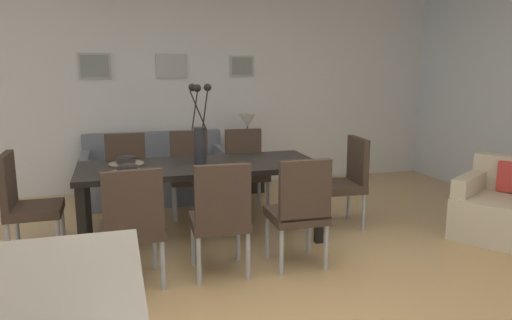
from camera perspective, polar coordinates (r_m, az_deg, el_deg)
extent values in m
plane|color=tan|center=(3.69, -0.69, -14.98)|extent=(9.00, 9.00, 0.00)
cube|color=silver|center=(6.52, -8.56, 8.13)|extent=(9.00, 0.10, 2.60)
cube|color=black|center=(4.45, -6.67, -0.77)|extent=(2.20, 0.88, 0.05)
cube|color=black|center=(5.16, 4.16, -3.29)|extent=(0.07, 0.07, 0.69)
cube|color=black|center=(4.86, -19.58, -4.83)|extent=(0.07, 0.07, 0.69)
cube|color=black|center=(4.48, 7.60, -5.60)|extent=(0.07, 0.07, 0.69)
cube|color=black|center=(4.13, -20.11, -7.66)|extent=(0.07, 0.07, 0.69)
cube|color=#3D2D23|center=(3.72, -14.64, -8.15)|extent=(0.47, 0.47, 0.08)
cube|color=#3D2D23|center=(3.46, -14.49, -5.08)|extent=(0.42, 0.09, 0.48)
cylinder|color=#9EA0A5|center=(4.00, -12.05, -10.17)|extent=(0.04, 0.04, 0.38)
cylinder|color=#9EA0A5|center=(3.97, -17.56, -10.63)|extent=(0.04, 0.04, 0.38)
cylinder|color=#9EA0A5|center=(3.65, -11.09, -12.25)|extent=(0.04, 0.04, 0.38)
cylinder|color=#9EA0A5|center=(3.62, -17.17, -12.79)|extent=(0.04, 0.04, 0.38)
cube|color=#3D2D23|center=(5.20, -15.27, -2.68)|extent=(0.47, 0.47, 0.08)
cube|color=#3D2D23|center=(5.34, -15.34, 0.51)|extent=(0.42, 0.08, 0.48)
cylinder|color=#9EA0A5|center=(5.09, -17.36, -5.78)|extent=(0.04, 0.04, 0.38)
cylinder|color=#9EA0A5|center=(5.07, -13.06, -5.61)|extent=(0.04, 0.04, 0.38)
cylinder|color=#9EA0A5|center=(5.46, -17.08, -4.64)|extent=(0.04, 0.04, 0.38)
cylinder|color=#9EA0A5|center=(5.44, -13.08, -4.48)|extent=(0.04, 0.04, 0.38)
cube|color=#3D2D23|center=(3.80, -4.44, -7.40)|extent=(0.46, 0.46, 0.08)
cube|color=#3D2D23|center=(3.55, -3.99, -4.36)|extent=(0.42, 0.08, 0.48)
cylinder|color=#9EA0A5|center=(4.09, -2.17, -9.45)|extent=(0.04, 0.04, 0.38)
cylinder|color=#9EA0A5|center=(4.03, -7.55, -9.83)|extent=(0.04, 0.04, 0.38)
cylinder|color=#9EA0A5|center=(3.74, -0.96, -11.44)|extent=(0.04, 0.04, 0.38)
cylinder|color=#9EA0A5|center=(3.68, -6.86, -11.90)|extent=(0.04, 0.04, 0.38)
cube|color=#3D2D23|center=(5.29, -7.79, -2.17)|extent=(0.47, 0.47, 0.08)
cube|color=#3D2D23|center=(5.42, -8.04, 0.96)|extent=(0.42, 0.09, 0.48)
cylinder|color=#9EA0A5|center=(5.15, -9.65, -5.23)|extent=(0.04, 0.04, 0.38)
cylinder|color=#9EA0A5|center=(5.18, -5.44, -5.02)|extent=(0.04, 0.04, 0.38)
cylinder|color=#9EA0A5|center=(5.51, -9.88, -4.14)|extent=(0.04, 0.04, 0.38)
cylinder|color=#9EA0A5|center=(5.54, -5.94, -3.95)|extent=(0.04, 0.04, 0.38)
cube|color=#3D2D23|center=(3.97, 4.84, -6.61)|extent=(0.45, 0.45, 0.08)
cube|color=#3D2D23|center=(3.72, 5.92, -3.65)|extent=(0.42, 0.07, 0.48)
cylinder|color=#9EA0A5|center=(4.27, 6.32, -8.58)|extent=(0.04, 0.04, 0.38)
cylinder|color=#9EA0A5|center=(4.15, 1.38, -9.10)|extent=(0.04, 0.04, 0.38)
cylinder|color=#9EA0A5|center=(3.95, 8.39, -10.34)|extent=(0.04, 0.04, 0.38)
cylinder|color=#9EA0A5|center=(3.82, 3.06, -10.99)|extent=(0.04, 0.04, 0.38)
cube|color=#3D2D23|center=(5.39, -1.07, -1.81)|extent=(0.46, 0.46, 0.08)
cube|color=#3D2D23|center=(5.52, -1.54, 1.25)|extent=(0.42, 0.07, 0.48)
cylinder|color=#9EA0A5|center=(5.22, -2.62, -4.84)|extent=(0.04, 0.04, 0.38)
cylinder|color=#9EA0A5|center=(5.31, 1.41, -4.56)|extent=(0.04, 0.04, 0.38)
cylinder|color=#9EA0A5|center=(5.58, -3.42, -3.80)|extent=(0.04, 0.04, 0.38)
cylinder|color=#9EA0A5|center=(5.67, 0.36, -3.56)|extent=(0.04, 0.04, 0.38)
cube|color=#3D2D23|center=(4.51, -24.94, -5.45)|extent=(0.44, 0.44, 0.08)
cube|color=#3D2D23|center=(4.48, -27.62, -2.35)|extent=(0.06, 0.42, 0.48)
cylinder|color=#9EA0A5|center=(4.37, -22.56, -8.93)|extent=(0.04, 0.04, 0.38)
cylinder|color=#9EA0A5|center=(4.73, -22.10, -7.39)|extent=(0.04, 0.04, 0.38)
cylinder|color=#9EA0A5|center=(4.43, -27.50, -9.08)|extent=(0.04, 0.04, 0.38)
cylinder|color=#9EA0A5|center=(4.79, -26.67, -7.56)|extent=(0.04, 0.04, 0.38)
cube|color=#3D2D23|center=(4.95, 9.95, -3.15)|extent=(0.47, 0.47, 0.08)
cube|color=#3D2D23|center=(4.97, 12.09, -0.10)|extent=(0.09, 0.42, 0.48)
cylinder|color=#9EA0A5|center=(5.12, 7.09, -5.27)|extent=(0.04, 0.04, 0.38)
cylinder|color=#9EA0A5|center=(4.77, 8.59, -6.51)|extent=(0.04, 0.04, 0.38)
cylinder|color=#9EA0A5|center=(5.25, 11.03, -4.96)|extent=(0.04, 0.04, 0.38)
cylinder|color=#9EA0A5|center=(4.92, 12.76, -6.14)|extent=(0.04, 0.04, 0.38)
cylinder|color=#232326|center=(4.41, -6.73, 1.71)|extent=(0.11, 0.11, 0.34)
cylinder|color=black|center=(4.40, -6.12, 6.03)|extent=(0.05, 0.12, 0.37)
sphere|color=black|center=(4.40, -5.83, 8.65)|extent=(0.07, 0.07, 0.07)
cylinder|color=black|center=(4.42, -7.33, 6.02)|extent=(0.08, 0.05, 0.38)
sphere|color=black|center=(4.43, -7.64, 8.62)|extent=(0.07, 0.07, 0.07)
cylinder|color=black|center=(4.31, -6.94, 5.91)|extent=(0.15, 0.06, 0.36)
sphere|color=black|center=(4.27, -7.06, 8.55)|extent=(0.07, 0.07, 0.07)
cylinder|color=#7F705B|center=(4.19, -15.14, -1.43)|extent=(0.32, 0.32, 0.01)
cylinder|color=#2D2826|center=(4.18, -15.16, -0.99)|extent=(0.17, 0.17, 0.06)
cylinder|color=black|center=(4.18, -15.17, -0.79)|extent=(0.13, 0.13, 0.04)
cylinder|color=#7F705B|center=(4.58, -15.27, -0.39)|extent=(0.32, 0.32, 0.01)
cylinder|color=#2D2826|center=(4.57, -15.29, 0.01)|extent=(0.17, 0.17, 0.06)
cylinder|color=black|center=(4.57, -15.30, 0.20)|extent=(0.13, 0.13, 0.04)
cube|color=slate|center=(6.03, -11.79, -2.70)|extent=(1.74, 0.84, 0.42)
cube|color=slate|center=(6.28, -12.20, 1.56)|extent=(1.74, 0.16, 0.38)
cube|color=slate|center=(6.08, -4.21, 0.61)|extent=(0.10, 0.84, 0.20)
cube|color=slate|center=(5.96, -19.76, -0.23)|extent=(0.10, 0.84, 0.20)
cube|color=black|center=(6.31, -1.02, -1.39)|extent=(0.36, 0.36, 0.52)
cylinder|color=#4C4C51|center=(6.25, -1.02, 1.30)|extent=(0.12, 0.12, 0.08)
cylinder|color=#4C4C51|center=(6.22, -1.03, 2.93)|extent=(0.02, 0.02, 0.30)
cone|color=silver|center=(6.20, -1.04, 4.76)|extent=(0.22, 0.22, 0.18)
cube|color=beige|center=(5.17, 27.58, -6.18)|extent=(1.10, 1.10, 0.40)
cube|color=beige|center=(5.17, 24.28, -2.58)|extent=(0.65, 0.47, 0.18)
cube|color=#B2ADA3|center=(6.38, -18.77, 10.60)|extent=(0.39, 0.02, 0.33)
cube|color=gray|center=(6.37, -18.77, 10.60)|extent=(0.34, 0.01, 0.28)
cube|color=#B2ADA3|center=(6.42, -10.10, 11.00)|extent=(0.40, 0.02, 0.31)
cube|color=#B2B2AD|center=(6.41, -10.09, 11.00)|extent=(0.35, 0.01, 0.26)
cube|color=#B2ADA3|center=(6.59, -1.70, 11.17)|extent=(0.33, 0.02, 0.28)
cube|color=gray|center=(6.58, -1.67, 11.17)|extent=(0.28, 0.01, 0.23)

